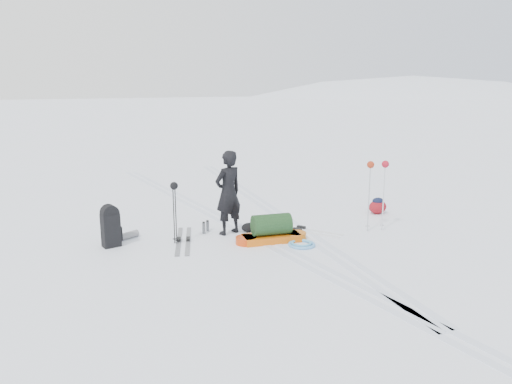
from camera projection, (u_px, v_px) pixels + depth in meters
ground at (255, 236)px, 10.69m from camera, size 200.00×200.00×0.00m
snow_hill_backdrop at (329, 374)px, 126.26m from camera, size 359.50×192.00×162.45m
ski_tracks at (262, 222)px, 11.72m from camera, size 3.38×17.97×0.01m
skier at (228, 193)px, 10.68m from camera, size 0.76×0.60×1.82m
pulk_sled at (271, 231)px, 10.28m from camera, size 1.57×0.68×0.58m
expedition_rucksack at (113, 227)px, 9.99m from camera, size 0.84×0.68×0.86m
ski_poles_black at (174, 193)px, 9.95m from camera, size 0.16×0.19×1.29m
ski_poles_silver at (378, 172)px, 10.80m from camera, size 0.49×0.24×1.57m
touring_skis_grey at (183, 240)px, 10.35m from camera, size 0.92×1.87×0.07m
touring_skis_white at (299, 229)px, 11.12m from camera, size 1.33×1.82×0.07m
rope_coil at (302, 244)px, 10.07m from camera, size 0.58×0.58×0.07m
small_daypack at (378, 206)px, 12.49m from camera, size 0.59×0.53×0.41m
thermos_pair at (206, 227)px, 10.94m from camera, size 0.21×0.21×0.26m
stuff_sack at (249, 227)px, 10.98m from camera, size 0.39×0.35×0.20m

